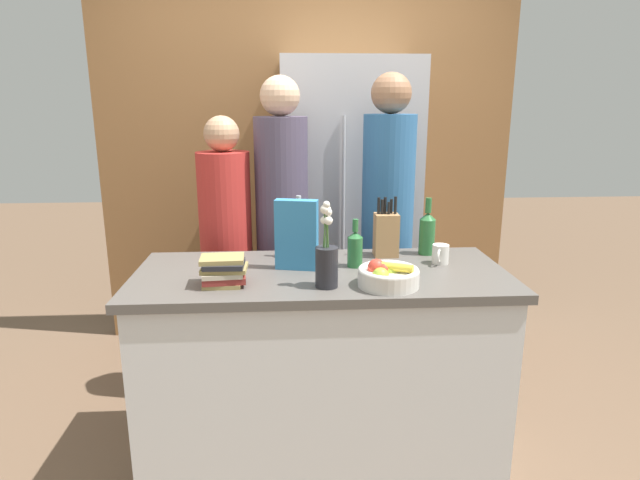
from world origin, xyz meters
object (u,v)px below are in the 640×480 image
at_px(person_in_blue, 282,220).
at_px(coffee_mug, 440,254).
at_px(fruit_bowl, 387,275).
at_px(person_in_red_tee, 387,218).
at_px(book_stack, 223,271).
at_px(knife_block, 386,234).
at_px(flower_vase, 327,260).
at_px(person_at_sink, 226,244).
at_px(bottle_vinegar, 299,233).
at_px(bottle_wine, 355,248).
at_px(cereal_box, 297,235).
at_px(refrigerator, 348,212).
at_px(bottle_oil, 427,232).

bearing_deg(person_in_blue, coffee_mug, -42.25).
xyz_separation_m(fruit_bowl, person_in_red_tee, (0.15, 0.80, 0.06)).
xyz_separation_m(fruit_bowl, book_stack, (-0.66, 0.06, 0.01)).
distance_m(knife_block, flower_vase, 0.54).
height_order(book_stack, person_in_red_tee, person_in_red_tee).
height_order(coffee_mug, person_at_sink, person_at_sink).
relative_size(bottle_vinegar, person_in_red_tee, 0.16).
distance_m(bottle_wine, person_in_red_tee, 0.57).
relative_size(cereal_box, coffee_mug, 2.90).
distance_m(knife_block, person_in_red_tee, 0.36).
bearing_deg(bottle_wine, bottle_vinegar, 145.83).
xyz_separation_m(refrigerator, book_stack, (-0.66, -1.33, 0.04)).
xyz_separation_m(book_stack, person_at_sink, (-0.07, 0.76, -0.09)).
bearing_deg(knife_block, bottle_oil, 5.53).
bearing_deg(coffee_mug, person_at_sink, 153.16).
height_order(flower_vase, bottle_wine, flower_vase).
bearing_deg(refrigerator, knife_block, -85.37).
relative_size(refrigerator, book_stack, 10.13).
xyz_separation_m(refrigerator, person_in_blue, (-0.42, -0.54, 0.07)).
distance_m(book_stack, bottle_vinegar, 0.50).
bearing_deg(bottle_vinegar, person_in_blue, 101.47).
bearing_deg(flower_vase, coffee_mug, 27.58).
xyz_separation_m(knife_block, flower_vase, (-0.32, -0.43, 0.00)).
relative_size(refrigerator, flower_vase, 5.47).
relative_size(flower_vase, person_in_red_tee, 0.19).
distance_m(cereal_box, bottle_wine, 0.27).
bearing_deg(book_stack, bottle_wine, 20.96).
bearing_deg(person_in_red_tee, coffee_mug, -64.47).
relative_size(fruit_bowl, flower_vase, 0.70).
xyz_separation_m(flower_vase, bottle_wine, (0.15, 0.27, -0.02)).
relative_size(knife_block, book_stack, 1.53).
bearing_deg(refrigerator, person_in_red_tee, -75.89).
distance_m(person_at_sink, person_in_red_tee, 0.89).
xyz_separation_m(book_stack, person_in_red_tee, (0.81, 0.74, 0.05)).
bearing_deg(coffee_mug, flower_vase, -152.42).
relative_size(book_stack, person_in_blue, 0.11).
height_order(knife_block, cereal_box, cereal_box).
bearing_deg(person_at_sink, cereal_box, -40.82).
bearing_deg(bottle_vinegar, fruit_bowl, -52.13).
xyz_separation_m(fruit_bowl, knife_block, (0.07, 0.44, 0.06)).
xyz_separation_m(fruit_bowl, person_at_sink, (-0.73, 0.82, -0.08)).
bearing_deg(bottle_vinegar, knife_block, -0.56).
xyz_separation_m(cereal_box, bottle_wine, (0.26, 0.02, -0.07)).
distance_m(flower_vase, person_at_sink, 0.95).
relative_size(book_stack, bottle_oil, 0.68).
xyz_separation_m(bottle_oil, person_in_red_tee, (-0.13, 0.34, -0.00)).
bearing_deg(cereal_box, bottle_vinegar, 85.53).
bearing_deg(bottle_wine, knife_block, 43.89).
bearing_deg(bottle_wine, person_at_sink, 139.54).
bearing_deg(book_stack, refrigerator, 63.65).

